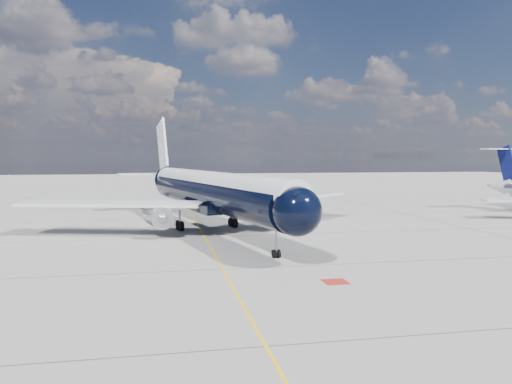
# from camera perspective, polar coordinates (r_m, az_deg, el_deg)

# --- Properties ---
(ground) EXTENTS (320.00, 320.00, 0.00)m
(ground) POSITION_cam_1_polar(r_m,az_deg,el_deg) (71.18, -7.36, -2.53)
(ground) COLOR gray
(ground) RESTS_ON ground
(taxiway_centerline) EXTENTS (0.16, 160.00, 0.01)m
(taxiway_centerline) POSITION_cam_1_polar(r_m,az_deg,el_deg) (66.23, -7.08, -3.02)
(taxiway_centerline) COLOR #FFB80D
(taxiway_centerline) RESTS_ON ground
(red_marking) EXTENTS (1.60, 1.60, 0.01)m
(red_marking) POSITION_cam_1_polar(r_m,az_deg,el_deg) (33.59, 9.05, -10.09)
(red_marking) COLOR maroon
(red_marking) RESTS_ON ground
(main_airliner) EXTENTS (38.78, 47.90, 13.98)m
(main_airliner) POSITION_cam_1_polar(r_m,az_deg,el_deg) (56.31, -5.60, 0.16)
(main_airliner) COLOR black
(main_airliner) RESTS_ON ground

